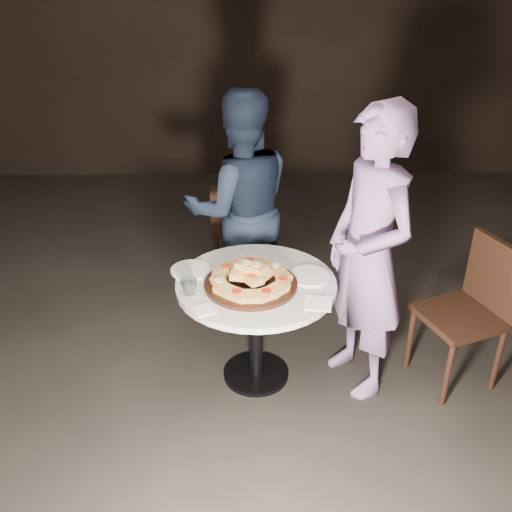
# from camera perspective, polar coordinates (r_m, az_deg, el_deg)

# --- Properties ---
(floor) EXTENTS (7.00, 7.00, 0.00)m
(floor) POSITION_cam_1_polar(r_m,az_deg,el_deg) (3.45, -0.11, -12.49)
(floor) COLOR black
(floor) RESTS_ON ground
(table) EXTENTS (1.14, 1.14, 0.66)m
(table) POSITION_cam_1_polar(r_m,az_deg,el_deg) (3.18, 0.01, -4.44)
(table) COLOR black
(table) RESTS_ON ground
(serving_board) EXTENTS (0.57, 0.57, 0.02)m
(serving_board) POSITION_cam_1_polar(r_m,az_deg,el_deg) (3.07, -0.52, -2.82)
(serving_board) COLOR black
(serving_board) RESTS_ON table
(focaccia_pile) EXTENTS (0.45, 0.44, 0.12)m
(focaccia_pile) POSITION_cam_1_polar(r_m,az_deg,el_deg) (3.04, -0.47, -2.07)
(focaccia_pile) COLOR tan
(focaccia_pile) RESTS_ON serving_board
(plate_left) EXTENTS (0.30, 0.30, 0.01)m
(plate_left) POSITION_cam_1_polar(r_m,az_deg,el_deg) (3.22, -6.55, -1.40)
(plate_left) COLOR white
(plate_left) RESTS_ON table
(plate_right) EXTENTS (0.27, 0.27, 0.01)m
(plate_right) POSITION_cam_1_polar(r_m,az_deg,el_deg) (3.16, 5.38, -1.99)
(plate_right) COLOR white
(plate_right) RESTS_ON table
(water_glass) EXTENTS (0.09, 0.09, 0.08)m
(water_glass) POSITION_cam_1_polar(r_m,az_deg,el_deg) (3.00, -6.71, -3.13)
(water_glass) COLOR silver
(water_glass) RESTS_ON table
(napkin_near) EXTENTS (0.14, 0.14, 0.01)m
(napkin_near) POSITION_cam_1_polar(r_m,az_deg,el_deg) (2.88, -5.29, -5.39)
(napkin_near) COLOR white
(napkin_near) RESTS_ON table
(napkin_far) EXTENTS (0.16, 0.16, 0.01)m
(napkin_far) POSITION_cam_1_polar(r_m,az_deg,el_deg) (2.94, 6.24, -4.71)
(napkin_far) COLOR white
(napkin_far) RESTS_ON table
(chair_far) EXTENTS (0.44, 0.45, 0.78)m
(chair_far) POSITION_cam_1_polar(r_m,az_deg,el_deg) (4.24, -1.70, 3.19)
(chair_far) COLOR black
(chair_far) RESTS_ON ground
(chair_right) EXTENTS (0.54, 0.53, 0.87)m
(chair_right) POSITION_cam_1_polar(r_m,az_deg,el_deg) (3.44, 20.99, -4.46)
(chair_right) COLOR black
(chair_right) RESTS_ON ground
(diner_navy) EXTENTS (0.85, 0.72, 1.55)m
(diner_navy) POSITION_cam_1_polar(r_m,az_deg,el_deg) (3.71, -1.60, 4.79)
(diner_navy) COLOR #141E31
(diner_navy) RESTS_ON ground
(diner_teal) EXTENTS (0.60, 0.71, 1.65)m
(diner_teal) POSITION_cam_1_polar(r_m,az_deg,el_deg) (3.07, 11.20, -0.06)
(diner_teal) COLOR #7E659D
(diner_teal) RESTS_ON ground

